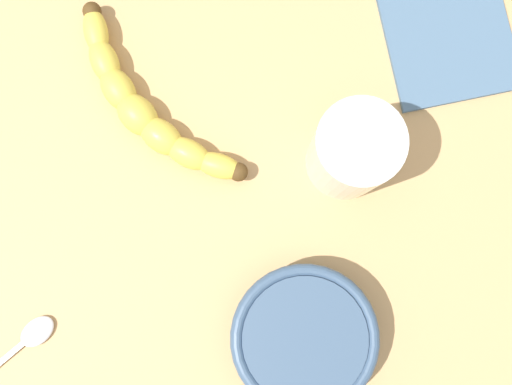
{
  "coord_description": "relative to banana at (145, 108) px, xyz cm",
  "views": [
    {
      "loc": [
        6.62,
        2.44,
        66.34
      ],
      "look_at": [
        0.4,
        1.87,
        5.0
      ],
      "focal_mm": 45.35,
      "sensor_mm": 36.0,
      "label": 1
    }
  ],
  "objects": [
    {
      "name": "wooden_tabletop",
      "position": [
        6.89,
        9.62,
        -3.2
      ],
      "size": [
        120.0,
        120.0,
        3.0
      ],
      "primitive_type": "cube",
      "color": "tan",
      "rests_on": "ground"
    },
    {
      "name": "smoothie_glass",
      "position": [
        3.17,
        19.89,
        3.49
      ],
      "size": [
        7.72,
        7.72,
        11.08
      ],
      "color": "silver",
      "rests_on": "wooden_tabletop"
    },
    {
      "name": "teaspoon",
      "position": [
        22.9,
        -8.68,
        -1.3
      ],
      "size": [
        9.01,
        8.87,
        0.8
      ],
      "rotation": [
        0.0,
        0.0,
        2.37
      ],
      "color": "silver",
      "rests_on": "wooden_tabletop"
    },
    {
      "name": "ceramic_bowl",
      "position": [
        20.35,
        17.13,
        1.08
      ],
      "size": [
        13.59,
        13.59,
        4.63
      ],
      "color": "#3D5675",
      "rests_on": "wooden_tabletop"
    },
    {
      "name": "folded_napkin",
      "position": [
        -10.11,
        29.38,
        -1.4
      ],
      "size": [
        15.91,
        15.61,
        0.6
      ],
      "primitive_type": "cube",
      "rotation": [
        0.0,
        0.0,
        0.3
      ],
      "color": "slate",
      "rests_on": "wooden_tabletop"
    },
    {
      "name": "banana",
      "position": [
        0.0,
        0.0,
        0.0
      ],
      "size": [
        16.77,
        18.18,
        3.39
      ],
      "rotation": [
        0.0,
        0.0,
        0.83
      ],
      "color": "#ECD24C",
      "rests_on": "wooden_tabletop"
    }
  ]
}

